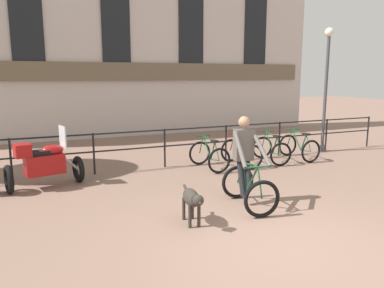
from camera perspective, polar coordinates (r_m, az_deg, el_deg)
ground_plane at (r=5.85m, az=13.72°, el=-14.80°), size 60.00×60.00×0.00m
canal_railing at (r=10.08m, az=-4.20°, el=0.40°), size 15.05×0.05×1.05m
building_facade at (r=15.66m, az=-11.84°, el=18.22°), size 18.00×0.72×9.31m
cyclist_with_bike at (r=7.17m, az=8.31°, el=-3.38°), size 0.84×1.25×1.70m
dog at (r=6.26m, az=0.02°, el=-8.41°), size 0.31×0.97×0.62m
parked_motorcycle at (r=8.85m, az=-21.64°, el=-2.71°), size 1.69×0.94×1.35m
parked_bicycle_near_lamp at (r=9.94m, az=2.62°, el=-1.79°), size 0.73×1.15×0.86m
parked_bicycle_mid_left at (r=10.40m, az=7.52°, el=-1.31°), size 0.75×1.16×0.86m
parked_bicycle_mid_right at (r=10.94m, az=11.97°, el=-0.87°), size 0.76×1.17×0.86m
parked_bicycle_far_end at (r=11.53m, az=15.98°, el=-0.47°), size 0.66×1.11×0.86m
street_lamp at (r=12.79m, az=19.76°, el=8.72°), size 0.28×0.28×3.92m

